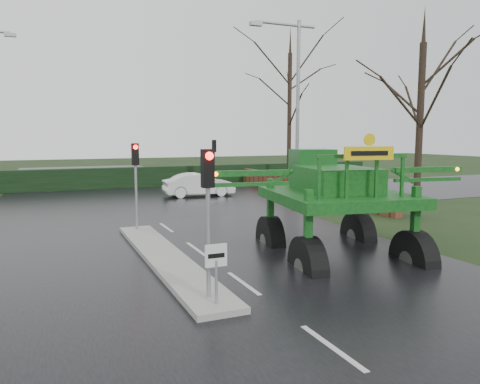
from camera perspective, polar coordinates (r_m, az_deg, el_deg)
name	(u,v)px	position (r m, az deg, el deg)	size (l,w,h in m)	color
ground	(243,284)	(12.33, 0.41, -11.15)	(140.00, 140.00, 0.00)	black
road_main	(155,220)	(21.61, -10.27, -3.39)	(14.00, 80.00, 0.02)	black
road_cross	(132,203)	(27.42, -13.09, -1.28)	(80.00, 12.00, 0.02)	black
median_island	(165,258)	(14.64, -9.08, -7.97)	(1.20, 10.00, 0.16)	gray
hedge_row	(111,178)	(35.20, -15.42, 1.64)	(44.00, 0.90, 1.50)	black
brick_wall	(292,185)	(30.93, 6.40, 0.87)	(0.40, 20.00, 1.20)	#592D1E
keep_left_sign	(216,264)	(10.23, -2.94, -8.79)	(0.50, 0.07, 1.35)	gray
traffic_signal_near	(208,191)	(10.39, -3.93, 0.07)	(0.26, 0.33, 3.52)	gray
traffic_signal_mid	(136,167)	(18.59, -12.62, 2.93)	(0.26, 0.33, 3.52)	gray
traffic_signal_far	(214,153)	(32.75, -3.18, 4.73)	(0.26, 0.33, 3.52)	gray
street_light_right	(293,96)	(26.23, 6.48, 11.60)	(3.85, 0.30, 10.00)	gray
tree_right_near	(421,105)	(23.34, 21.16, 9.82)	(5.60, 5.60, 9.64)	black
tree_right_far	(290,100)	(36.44, 6.06, 11.07)	(7.00, 7.00, 12.05)	black
crop_sprayer	(306,189)	(13.48, 8.02, 0.31)	(8.59, 5.95, 4.85)	black
white_sedan	(199,196)	(29.62, -5.04, -0.54)	(1.54, 4.42, 1.46)	white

